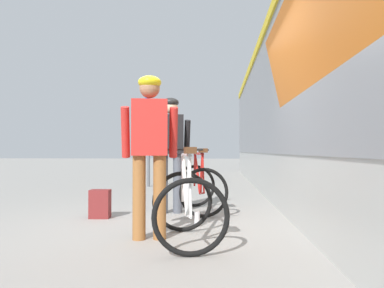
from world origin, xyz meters
TOP-DOWN VIEW (x-y plane):
  - ground_plane at (0.00, 0.00)m, footprint 80.00×80.00m
  - train_car at (3.02, 1.73)m, footprint 3.22×21.14m
  - cyclist_near_in_dark at (-0.16, 1.02)m, footprint 0.65×0.38m
  - cyclist_far_in_red at (-0.17, -0.62)m, footprint 0.64×0.38m
  - bicycle_near_red at (0.27, 1.16)m, footprint 0.91×1.19m
  - bicycle_far_white at (0.24, -0.75)m, footprint 0.89×1.18m
  - backpack_on_platform at (-1.10, 0.54)m, footprint 0.29×0.19m
  - water_bottle_near_the_bikes at (0.30, 0.06)m, footprint 0.07×0.07m
  - platform_sign_post at (-1.29, 5.08)m, footprint 0.08×0.70m

SIDE VIEW (x-z plane):
  - ground_plane at x=0.00m, z-range 0.00..0.00m
  - water_bottle_near_the_bikes at x=0.30m, z-range 0.00..0.18m
  - backpack_on_platform at x=-1.10m, z-range 0.00..0.40m
  - bicycle_near_red at x=0.27m, z-range -0.09..0.89m
  - bicycle_far_white at x=0.24m, z-range -0.09..0.89m
  - cyclist_near_in_dark at x=-0.16m, z-range 0.17..1.94m
  - cyclist_far_in_red at x=-0.17m, z-range 0.17..1.94m
  - platform_sign_post at x=-1.29m, z-range 0.42..2.82m
  - train_car at x=3.02m, z-range 0.03..3.91m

